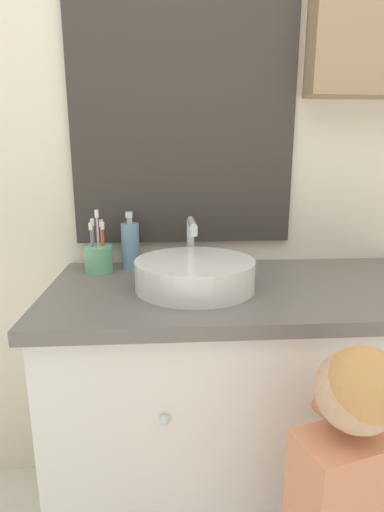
{
  "coord_description": "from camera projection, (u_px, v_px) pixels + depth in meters",
  "views": [
    {
      "loc": [
        -0.25,
        -0.75,
        1.17
      ],
      "look_at": [
        -0.19,
        0.27,
        0.92
      ],
      "focal_mm": 28.0,
      "sensor_mm": 36.0,
      "label": 1
    }
  ],
  "objects": [
    {
      "name": "wall_back",
      "position": [
        246.0,
        123.0,
        1.32
      ],
      "size": [
        3.2,
        0.18,
        2.5
      ],
      "color": "beige",
      "rests_on": "ground_plane"
    },
    {
      "name": "vanity_counter",
      "position": [
        250.0,
        411.0,
        1.24
      ],
      "size": [
        1.17,
        0.57,
        0.82
      ],
      "color": "silver",
      "rests_on": "ground_plane"
    },
    {
      "name": "sink_basin",
      "position": [
        195.0,
        272.0,
        1.1
      ],
      "size": [
        0.33,
        0.38,
        0.17
      ],
      "color": "silver",
      "rests_on": "vanity_counter"
    },
    {
      "name": "toothbrush_holder",
      "position": [
        99.0,
        257.0,
        1.26
      ],
      "size": [
        0.09,
        0.09,
        0.2
      ],
      "color": "#66B27F",
      "rests_on": "vanity_counter"
    },
    {
      "name": "soap_dispenser",
      "position": [
        131.0,
        245.0,
        1.3
      ],
      "size": [
        0.06,
        0.06,
        0.19
      ],
      "color": "#6B93B2",
      "rests_on": "vanity_counter"
    },
    {
      "name": "child_figure",
      "position": [
        343.0,
        512.0,
        0.79
      ],
      "size": [
        0.23,
        0.43,
        0.86
      ],
      "color": "slate",
      "rests_on": "ground_plane"
    }
  ]
}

